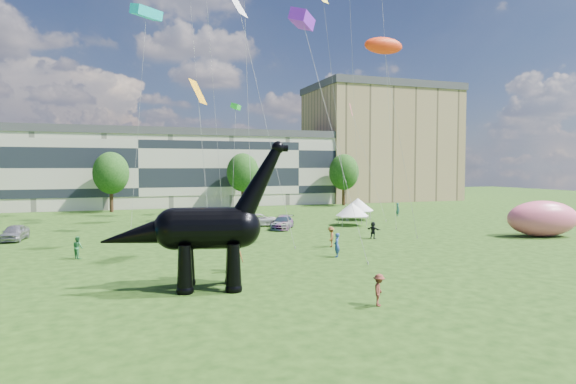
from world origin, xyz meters
name	(u,v)px	position (x,y,z in m)	size (l,w,h in m)	color
ground	(334,294)	(0.00, 0.00, 0.00)	(220.00, 220.00, 0.00)	#16330C
terrace_row	(137,171)	(-8.00, 62.00, 6.00)	(78.00, 11.00, 12.00)	beige
apartment_block	(380,146)	(40.00, 65.00, 11.00)	(28.00, 18.00, 22.00)	tan
tree_mid_left	(111,170)	(-12.00, 53.00, 6.29)	(5.20, 5.20, 9.44)	#382314
tree_mid_right	(243,169)	(8.00, 53.00, 6.29)	(5.20, 5.20, 9.44)	#382314
tree_far_right	(344,169)	(26.00, 53.00, 6.29)	(5.20, 5.20, 9.44)	#382314
dinosaur_sculpture	(201,231)	(-6.39, 3.56, 3.19)	(10.38, 3.71, 8.45)	black
car_silver	(15,233)	(-19.79, 26.42, 0.73)	(1.72, 4.27, 1.46)	#B0AFB4
car_grey	(203,225)	(-2.72, 25.96, 0.79)	(1.67, 4.78, 1.57)	slate
car_white	(261,220)	(4.35, 29.53, 0.68)	(2.27, 4.93, 1.37)	silver
car_dark	(283,223)	(5.87, 26.22, 0.69)	(1.93, 4.74, 1.37)	#595960
gazebo_near	(352,209)	(14.44, 26.70, 1.82)	(4.61, 4.61, 2.59)	white
gazebo_far	(358,205)	(17.74, 31.72, 1.93)	(5.20, 5.20, 2.75)	white
inflatable_pink	(543,219)	(27.77, 12.74, 1.73)	(6.92, 3.46, 3.46)	#FB6184
visitors	(210,241)	(-4.00, 14.84, 0.86)	(54.75, 37.49, 1.89)	black
kites	(322,0)	(10.33, 26.10, 24.80)	(49.22, 39.01, 23.35)	red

